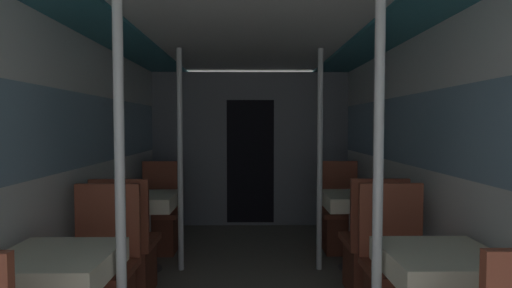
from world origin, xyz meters
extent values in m
cube|color=silver|center=(-1.35, 1.77, 1.04)|extent=(0.05, 6.33, 2.09)
cube|color=#7A9EB7|center=(-1.34, 1.77, 1.33)|extent=(0.03, 5.83, 0.59)
cube|color=silver|center=(1.35, 1.77, 1.04)|extent=(0.05, 6.33, 2.09)
cube|color=#7A9EB7|center=(1.34, 1.77, 1.33)|extent=(0.03, 5.83, 0.59)
cube|color=silver|center=(0.00, 1.77, 2.14)|extent=(2.71, 6.33, 0.04)
cube|color=#2D707F|center=(-1.11, 1.77, 2.10)|extent=(0.49, 6.08, 0.03)
cube|color=#2D707F|center=(1.11, 1.77, 2.10)|extent=(0.49, 6.08, 0.03)
cube|color=slate|center=(0.00, 4.08, 1.04)|extent=(2.65, 0.08, 2.09)
cube|color=black|center=(0.00, 4.03, 0.88)|extent=(0.64, 0.01, 1.67)
cube|color=#B2B2B7|center=(-0.99, 0.65, 0.71)|extent=(0.53, 0.53, 0.02)
cube|color=beige|center=(-0.99, 0.65, 0.66)|extent=(0.57, 0.57, 0.13)
cube|color=brown|center=(-0.99, 1.19, 0.42)|extent=(0.45, 0.45, 0.05)
cube|color=brown|center=(-0.99, 1.39, 0.71)|extent=(0.45, 0.04, 0.52)
cylinder|color=silver|center=(-0.66, 0.65, 1.04)|extent=(0.05, 0.05, 2.09)
cylinder|color=#4C4C51|center=(-0.99, 2.37, 0.01)|extent=(0.30, 0.30, 0.01)
cylinder|color=#B7B7BC|center=(-0.99, 2.37, 0.36)|extent=(0.10, 0.10, 0.68)
cube|color=#B2B2B7|center=(-0.99, 2.37, 0.71)|extent=(0.53, 0.53, 0.02)
cube|color=beige|center=(-0.99, 2.37, 0.66)|extent=(0.57, 0.57, 0.13)
cube|color=brown|center=(-0.99, 1.83, 0.20)|extent=(0.38, 0.38, 0.40)
cube|color=brown|center=(-0.99, 1.83, 0.42)|extent=(0.45, 0.45, 0.05)
cube|color=brown|center=(-0.99, 1.62, 0.71)|extent=(0.45, 0.04, 0.52)
cube|color=brown|center=(-0.99, 2.91, 0.20)|extent=(0.38, 0.38, 0.40)
cube|color=brown|center=(-0.99, 2.91, 0.42)|extent=(0.45, 0.45, 0.05)
cube|color=brown|center=(-0.99, 3.11, 0.71)|extent=(0.45, 0.04, 0.52)
cylinder|color=silver|center=(-0.66, 2.37, 1.04)|extent=(0.05, 0.05, 2.09)
cube|color=#B2B2B7|center=(0.99, 0.65, 0.71)|extent=(0.53, 0.53, 0.02)
cube|color=beige|center=(0.99, 0.65, 0.66)|extent=(0.57, 0.57, 0.13)
cube|color=brown|center=(0.99, 1.19, 0.42)|extent=(0.45, 0.45, 0.05)
cube|color=brown|center=(0.99, 1.39, 0.71)|extent=(0.45, 0.04, 0.52)
cylinder|color=silver|center=(0.66, 0.65, 1.04)|extent=(0.05, 0.05, 2.09)
cylinder|color=#4C4C51|center=(0.99, 2.37, 0.01)|extent=(0.30, 0.30, 0.01)
cylinder|color=#B7B7BC|center=(0.99, 2.37, 0.36)|extent=(0.10, 0.10, 0.68)
cube|color=#B2B2B7|center=(0.99, 2.37, 0.71)|extent=(0.53, 0.53, 0.02)
cube|color=beige|center=(0.99, 2.37, 0.66)|extent=(0.57, 0.57, 0.13)
cube|color=brown|center=(0.99, 1.83, 0.20)|extent=(0.38, 0.38, 0.40)
cube|color=brown|center=(0.99, 1.83, 0.42)|extent=(0.45, 0.45, 0.05)
cube|color=brown|center=(0.99, 1.62, 0.71)|extent=(0.45, 0.04, 0.52)
cube|color=brown|center=(0.99, 2.91, 0.20)|extent=(0.38, 0.38, 0.40)
cube|color=brown|center=(0.99, 2.91, 0.42)|extent=(0.45, 0.45, 0.05)
cube|color=brown|center=(0.99, 3.11, 0.71)|extent=(0.45, 0.04, 0.52)
cylinder|color=silver|center=(0.66, 2.37, 1.04)|extent=(0.05, 0.05, 2.09)
camera|label=1|loc=(0.01, -1.37, 1.37)|focal=28.00mm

